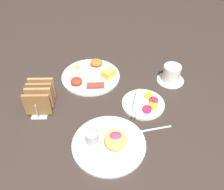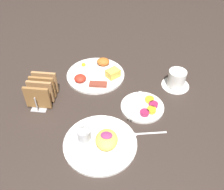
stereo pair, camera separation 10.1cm
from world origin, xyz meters
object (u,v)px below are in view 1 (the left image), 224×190
plate_condiments (143,103)px  toast_rack (40,97)px  plate_foreground (109,142)px  plate_breakfast (91,75)px  coffee_cup (171,74)px

plate_condiments → toast_rack: 0.41m
toast_rack → plate_foreground: bearing=-36.2°
plate_condiments → toast_rack: size_ratio=1.20×
plate_condiments → plate_foreground: plate_foreground is taller
plate_breakfast → toast_rack: (-0.19, -0.18, 0.04)m
plate_breakfast → plate_condiments: bearing=-40.8°
coffee_cup → plate_foreground: bearing=-128.7°
plate_foreground → plate_breakfast: bearing=101.5°
plate_foreground → coffee_cup: (0.28, 0.35, 0.02)m
toast_rack → coffee_cup: (0.55, 0.15, -0.01)m
plate_condiments → plate_foreground: 0.24m
toast_rack → coffee_cup: toast_rack is taller
plate_breakfast → plate_foreground: bearing=-78.5°
plate_breakfast → plate_condiments: (0.22, -0.19, 0.00)m
plate_foreground → coffee_cup: coffee_cup is taller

